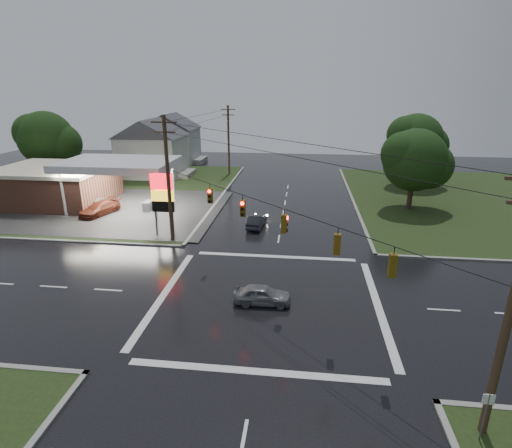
# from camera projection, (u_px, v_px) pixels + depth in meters

# --- Properties ---
(ground) EXTENTS (120.00, 120.00, 0.00)m
(ground) POSITION_uv_depth(u_px,v_px,m) (268.00, 299.00, 26.07)
(ground) COLOR black
(ground) RESTS_ON ground
(grass_nw) EXTENTS (36.00, 36.00, 0.08)m
(grass_nw) POSITION_uv_depth(u_px,v_px,m) (92.00, 190.00, 53.33)
(grass_nw) COLOR black
(grass_nw) RESTS_ON ground
(grass_ne) EXTENTS (36.00, 36.00, 0.08)m
(grass_ne) POSITION_uv_depth(u_px,v_px,m) (504.00, 203.00, 47.59)
(grass_ne) COLOR black
(grass_ne) RESTS_ON ground
(gas_station) EXTENTS (26.20, 18.00, 5.60)m
(gas_station) POSITION_uv_depth(u_px,v_px,m) (64.00, 182.00, 46.56)
(gas_station) COLOR #2D2D2D
(gas_station) RESTS_ON ground
(pylon_sign) EXTENTS (2.00, 0.35, 6.00)m
(pylon_sign) POSITION_uv_depth(u_px,v_px,m) (162.00, 194.00, 35.77)
(pylon_sign) COLOR #59595E
(pylon_sign) RESTS_ON ground
(utility_pole_nw) EXTENTS (2.20, 0.32, 11.00)m
(utility_pole_nw) POSITION_uv_depth(u_px,v_px,m) (168.00, 178.00, 34.16)
(utility_pole_nw) COLOR #382619
(utility_pole_nw) RESTS_ON ground
(utility_pole_se) EXTENTS (2.20, 0.32, 11.00)m
(utility_pole_se) POSITION_uv_depth(u_px,v_px,m) (511.00, 308.00, 14.23)
(utility_pole_se) COLOR #382619
(utility_pole_se) RESTS_ON ground
(utility_pole_n) EXTENTS (2.20, 0.32, 10.50)m
(utility_pole_n) POSITION_uv_depth(u_px,v_px,m) (229.00, 139.00, 60.99)
(utility_pole_n) COLOR #382619
(utility_pole_n) RESTS_ON ground
(traffic_signals) EXTENTS (26.87, 26.87, 1.47)m
(traffic_signals) POSITION_uv_depth(u_px,v_px,m) (269.00, 204.00, 23.93)
(traffic_signals) COLOR black
(traffic_signals) RESTS_ON ground
(house_near) EXTENTS (11.05, 8.48, 8.60)m
(house_near) POSITION_uv_depth(u_px,v_px,m) (152.00, 147.00, 60.72)
(house_near) COLOR silver
(house_near) RESTS_ON ground
(house_far) EXTENTS (11.05, 8.48, 8.60)m
(house_far) POSITION_uv_depth(u_px,v_px,m) (171.00, 137.00, 72.09)
(house_far) COLOR silver
(house_far) RESTS_ON ground
(tree_nw_behind) EXTENTS (8.93, 7.60, 10.00)m
(tree_nw_behind) POSITION_uv_depth(u_px,v_px,m) (47.00, 139.00, 55.93)
(tree_nw_behind) COLOR black
(tree_nw_behind) RESTS_ON ground
(tree_ne_near) EXTENTS (7.99, 6.80, 8.98)m
(tree_ne_near) POSITION_uv_depth(u_px,v_px,m) (416.00, 160.00, 43.33)
(tree_ne_near) COLOR black
(tree_ne_near) RESTS_ON ground
(tree_ne_far) EXTENTS (8.46, 7.20, 9.80)m
(tree_ne_far) POSITION_uv_depth(u_px,v_px,m) (417.00, 141.00, 54.06)
(tree_ne_far) COLOR black
(tree_ne_far) RESTS_ON ground
(car_north) EXTENTS (1.73, 3.93, 1.26)m
(car_north) POSITION_uv_depth(u_px,v_px,m) (257.00, 221.00, 39.25)
(car_north) COLOR black
(car_north) RESTS_ON ground
(car_crossing) EXTENTS (3.69, 1.57, 1.24)m
(car_crossing) POSITION_uv_depth(u_px,v_px,m) (262.00, 295.00, 25.42)
(car_crossing) COLOR slate
(car_crossing) RESTS_ON ground
(car_pump) EXTENTS (3.46, 5.31, 1.43)m
(car_pump) POSITION_uv_depth(u_px,v_px,m) (100.00, 209.00, 42.95)
(car_pump) COLOR #542013
(car_pump) RESTS_ON ground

